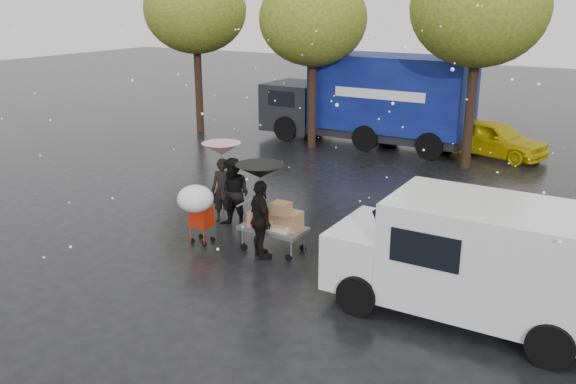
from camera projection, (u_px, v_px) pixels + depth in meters
The scene contains 14 objects.
ground at pixel (237, 252), 13.94m from camera, with size 90.00×90.00×0.00m, color black.
person_pink at pixel (223, 191), 15.63m from camera, with size 0.61×0.40×1.67m, color black.
person_middle at pixel (234, 194), 15.16m from camera, with size 0.88×0.68×1.80m, color black.
person_black at pixel (261, 220), 13.38m from camera, with size 1.05×0.44×1.80m, color black.
umbrella_pink at pixel (222, 149), 15.29m from camera, with size 0.99×0.99×2.09m.
umbrella_black at pixel (260, 171), 13.04m from camera, with size 1.07×1.07×2.16m.
vendor_cart at pixel (276, 222), 13.75m from camera, with size 1.52×0.80×1.27m.
shopping_cart at pixel (196, 202), 14.05m from camera, with size 0.84×0.84×1.46m.
white_van at pixel (475, 258), 10.78m from camera, with size 4.91×2.18×2.20m.
blue_truck at pixel (371, 100), 23.72m from camera, with size 8.30×2.60×3.50m.
box_ground_near at pixel (363, 284), 11.88m from camera, with size 0.51×0.41×0.46m, color #9B6943.
box_ground_far at pixel (371, 265), 12.87m from camera, with size 0.43×0.33×0.33m, color #9B6943.
yellow_taxi at pixel (493, 138), 22.22m from camera, with size 1.58×3.94×1.34m, color #D5BA0B.
tree_row at pixel (391, 14), 20.83m from camera, with size 21.60×4.40×7.12m.
Camera 1 is at (7.57, -10.46, 5.56)m, focal length 38.00 mm.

